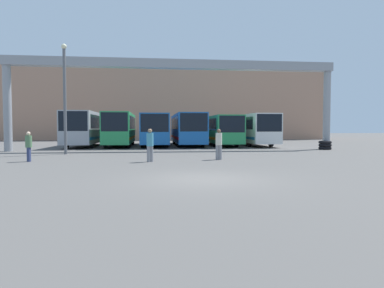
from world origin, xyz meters
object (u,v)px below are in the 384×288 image
(bus_slot_3, at_px, (187,128))
(pedestrian_near_left, at_px, (150,144))
(bus_slot_2, at_px, (154,128))
(lamp_post, at_px, (65,94))
(bus_slot_4, at_px, (219,129))
(bus_slot_1, at_px, (120,127))
(bus_slot_5, at_px, (250,128))
(tire_stack, at_px, (325,145))
(pedestrian_mid_left, at_px, (219,143))
(pedestrian_mid_right, at_px, (29,146))
(bus_slot_0, at_px, (86,127))

(bus_slot_3, relative_size, pedestrian_near_left, 6.99)
(bus_slot_2, distance_m, pedestrian_near_left, 16.51)
(pedestrian_near_left, distance_m, lamp_post, 8.88)
(bus_slot_2, distance_m, bus_slot_4, 6.69)
(bus_slot_1, bearing_deg, bus_slot_5, 3.54)
(bus_slot_3, relative_size, tire_stack, 11.75)
(pedestrian_near_left, xyz_separation_m, pedestrian_mid_left, (3.85, 0.83, -0.01))
(pedestrian_mid_left, distance_m, pedestrian_mid_right, 10.25)
(bus_slot_2, distance_m, lamp_post, 12.36)
(pedestrian_near_left, xyz_separation_m, lamp_post, (-5.77, 5.97, 3.15))
(bus_slot_5, xyz_separation_m, lamp_post, (-16.08, -10.80, 2.28))
(pedestrian_near_left, bearing_deg, bus_slot_0, 80.89)
(bus_slot_2, relative_size, pedestrian_mid_right, 7.01)
(bus_slot_0, xyz_separation_m, pedestrian_mid_right, (-0.03, -15.35, -1.04))
(bus_slot_2, xyz_separation_m, bus_slot_5, (10.01, 0.29, 0.02))
(bus_slot_0, height_order, pedestrian_near_left, bus_slot_0)
(bus_slot_4, relative_size, tire_stack, 11.62)
(pedestrian_near_left, xyz_separation_m, pedestrian_mid_right, (-6.40, 0.84, -0.08))
(tire_stack, bearing_deg, pedestrian_mid_left, -143.02)
(bus_slot_5, distance_m, pedestrian_near_left, 19.71)
(bus_slot_5, height_order, pedestrian_mid_left, bus_slot_5)
(bus_slot_2, bearing_deg, bus_slot_3, 8.79)
(bus_slot_0, height_order, bus_slot_3, bus_slot_0)
(bus_slot_3, xyz_separation_m, lamp_post, (-9.41, -11.03, 2.26))
(pedestrian_mid_right, bearing_deg, bus_slot_1, 161.96)
(bus_slot_3, xyz_separation_m, pedestrian_mid_right, (-10.04, -16.16, -0.97))
(bus_slot_1, height_order, pedestrian_near_left, bus_slot_1)
(bus_slot_0, height_order, pedestrian_mid_left, bus_slot_0)
(bus_slot_4, xyz_separation_m, pedestrian_near_left, (-6.97, -16.93, -0.78))
(bus_slot_5, bearing_deg, pedestrian_near_left, -121.58)
(tire_stack, bearing_deg, bus_slot_0, 160.22)
(bus_slot_4, distance_m, bus_slot_5, 3.34)
(pedestrian_near_left, height_order, pedestrian_mid_left, pedestrian_near_left)
(pedestrian_near_left, height_order, pedestrian_mid_right, pedestrian_near_left)
(bus_slot_3, height_order, lamp_post, lamp_post)
(bus_slot_1, bearing_deg, tire_stack, -22.53)
(bus_slot_0, distance_m, lamp_post, 10.47)
(bus_slot_1, relative_size, bus_slot_3, 0.83)
(bus_slot_1, height_order, lamp_post, lamp_post)
(bus_slot_0, bearing_deg, pedestrian_mid_left, -56.35)
(bus_slot_4, height_order, tire_stack, bus_slot_4)
(bus_slot_0, relative_size, pedestrian_mid_left, 6.11)
(bus_slot_0, height_order, bus_slot_4, bus_slot_0)
(pedestrian_mid_left, relative_size, pedestrian_mid_right, 1.09)
(pedestrian_mid_right, bearing_deg, bus_slot_5, 128.15)
(lamp_post, bearing_deg, bus_slot_3, 49.54)
(bus_slot_1, relative_size, pedestrian_near_left, 5.79)
(pedestrian_mid_left, bearing_deg, lamp_post, -20.35)
(bus_slot_3, xyz_separation_m, tire_stack, (10.70, -8.26, -1.46))
(bus_slot_3, distance_m, lamp_post, 14.67)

